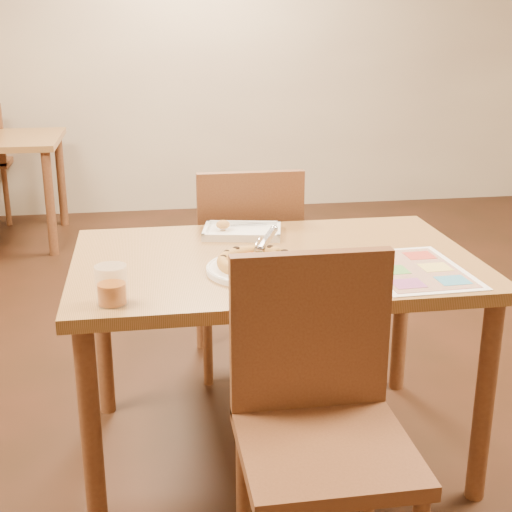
{
  "coord_description": "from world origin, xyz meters",
  "views": [
    {
      "loc": [
        -0.41,
        -2.16,
        1.45
      ],
      "look_at": [
        -0.08,
        -0.13,
        0.77
      ],
      "focal_mm": 50.0,
      "sensor_mm": 36.0,
      "label": 1
    }
  ],
  "objects": [
    {
      "name": "dining_table",
      "position": [
        0.0,
        0.0,
        0.63
      ],
      "size": [
        1.3,
        0.85,
        0.72
      ],
      "color": "#95663B",
      "rests_on": "ground"
    },
    {
      "name": "pizza_cutter",
      "position": [
        -0.05,
        -0.09,
        0.8
      ],
      "size": [
        0.09,
        0.12,
        0.08
      ],
      "rotation": [
        0.0,
        0.0,
        0.96
      ],
      "color": "silver",
      "rests_on": "pizza"
    },
    {
      "name": "pizza",
      "position": [
        -0.08,
        -0.12,
        0.75
      ],
      "size": [
        0.25,
        0.25,
        0.04
      ],
      "rotation": [
        0.0,
        0.0,
        0.03
      ],
      "color": "#C48E43",
      "rests_on": "plate"
    },
    {
      "name": "glass_tumbler",
      "position": [
        -0.51,
        -0.33,
        0.77
      ],
      "size": [
        0.09,
        0.09,
        0.11
      ],
      "rotation": [
        0.0,
        0.0,
        -0.07
      ],
      "color": "#8F420B",
      "rests_on": "dining_table"
    },
    {
      "name": "chair_far",
      "position": [
        -0.0,
        0.6,
        0.57
      ],
      "size": [
        0.42,
        0.42,
        0.47
      ],
      "rotation": [
        0.0,
        0.0,
        3.14
      ],
      "color": "brown",
      "rests_on": "ground"
    },
    {
      "name": "appetizer_tray",
      "position": [
        -0.07,
        0.27,
        0.73
      ],
      "size": [
        0.31,
        0.24,
        0.05
      ],
      "rotation": [
        0.0,
        0.0,
        -0.2
      ],
      "color": "white",
      "rests_on": "dining_table"
    },
    {
      "name": "chair_near",
      "position": [
        0.0,
        -0.6,
        0.57
      ],
      "size": [
        0.42,
        0.42,
        0.47
      ],
      "color": "brown",
      "rests_on": "ground"
    },
    {
      "name": "plate",
      "position": [
        -0.08,
        -0.13,
        0.73
      ],
      "size": [
        0.39,
        0.39,
        0.02
      ],
      "primitive_type": "cylinder",
      "rotation": [
        0.0,
        0.0,
        0.36
      ],
      "color": "white",
      "rests_on": "dining_table"
    },
    {
      "name": "menu",
      "position": [
        0.4,
        -0.19,
        0.72
      ],
      "size": [
        0.32,
        0.43,
        0.0
      ],
      "primitive_type": "cube",
      "rotation": [
        0.0,
        0.0,
        0.04
      ],
      "color": "white",
      "rests_on": "dining_table"
    },
    {
      "name": "room",
      "position": [
        0.0,
        0.0,
        1.35
      ],
      "size": [
        7.0,
        7.0,
        7.0
      ],
      "color": "black",
      "rests_on": "ground"
    }
  ]
}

